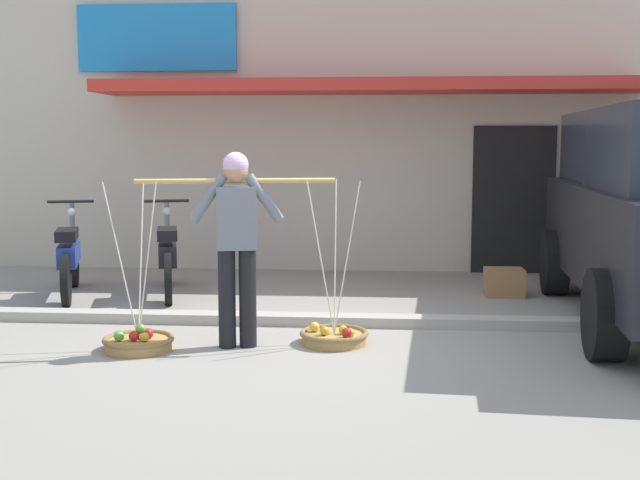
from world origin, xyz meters
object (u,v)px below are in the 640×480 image
wooden_crate (504,282)px  fruit_basket_left_side (138,341)px  fruit_vendor (237,236)px  fruit_basket_right_side (334,335)px  motorcycle_nearest_shop (69,258)px  motorcycle_second_in_row (168,257)px

wooden_crate → fruit_basket_left_side: bearing=-142.0°
fruit_vendor → wooden_crate: size_ratio=3.85×
fruit_vendor → fruit_basket_right_side: bearing=11.6°
fruit_basket_right_side → motorcycle_nearest_shop: fruit_basket_right_side is taller
fruit_basket_right_side → wooden_crate: fruit_basket_right_side is taller
fruit_basket_left_side → motorcycle_nearest_shop: (-1.52, 2.30, 0.38)m
fruit_basket_left_side → fruit_basket_right_side: 1.70m
fruit_basket_right_side → motorcycle_nearest_shop: bearing=148.4°
motorcycle_nearest_shop → wooden_crate: 5.04m
fruit_basket_left_side → motorcycle_second_in_row: fruit_basket_left_side is taller
fruit_vendor → motorcycle_second_in_row: fruit_vendor is taller
fruit_basket_left_side → wooden_crate: bearing=38.0°
wooden_crate → motorcycle_second_in_row: bearing=-176.3°
motorcycle_nearest_shop → wooden_crate: (5.02, 0.43, -0.29)m
motorcycle_nearest_shop → fruit_vendor: bearing=-42.2°
motorcycle_nearest_shop → motorcycle_second_in_row: bearing=9.2°
fruit_basket_left_side → fruit_basket_right_side: (1.67, 0.35, -0.00)m
fruit_basket_right_side → motorcycle_nearest_shop: (-3.18, 1.96, 0.38)m
motorcycle_nearest_shop → wooden_crate: bearing=4.9°
motorcycle_second_in_row → wooden_crate: motorcycle_second_in_row is taller
fruit_basket_left_side → motorcycle_nearest_shop: size_ratio=0.83×
motorcycle_second_in_row → wooden_crate: size_ratio=4.04×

